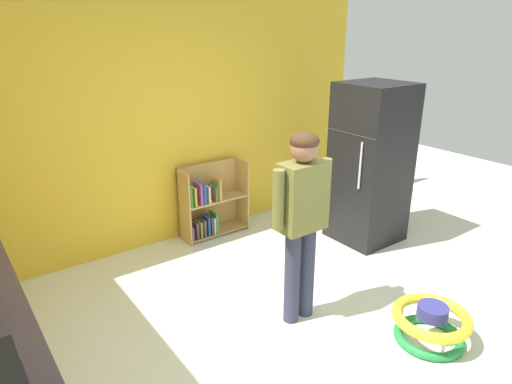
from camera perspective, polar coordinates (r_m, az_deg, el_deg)
ground_plane at (r=3.83m, az=7.11°, el=-17.77°), size 12.00×12.00×0.00m
back_wall at (r=5.06m, az=-10.61°, el=8.57°), size 5.20×0.06×2.70m
refrigerator at (r=5.21m, az=14.17°, el=3.41°), size 0.73×0.68×1.78m
bookshelf at (r=5.32m, az=-5.87°, el=-1.61°), size 0.80×0.28×0.85m
standing_person at (r=3.58m, az=5.78°, el=-2.43°), size 0.57×0.22×1.61m
baby_walker at (r=3.93m, az=21.08°, el=-15.18°), size 0.60×0.60×0.32m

